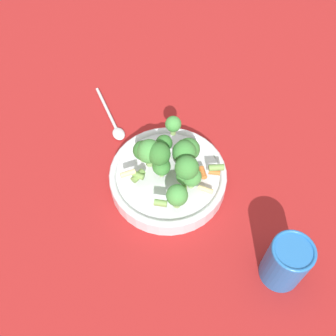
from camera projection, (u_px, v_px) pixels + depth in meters
ground_plane at (168, 183)px, 0.79m from camera, size 3.00×3.00×0.00m
bowl at (168, 177)px, 0.78m from camera, size 0.23×0.23×0.04m
pasta_salad at (173, 159)px, 0.72m from camera, size 0.18×0.19×0.09m
cup at (286, 262)px, 0.65m from camera, size 0.07×0.07×0.11m
spoon at (113, 123)px, 0.88m from camera, size 0.15×0.10×0.01m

